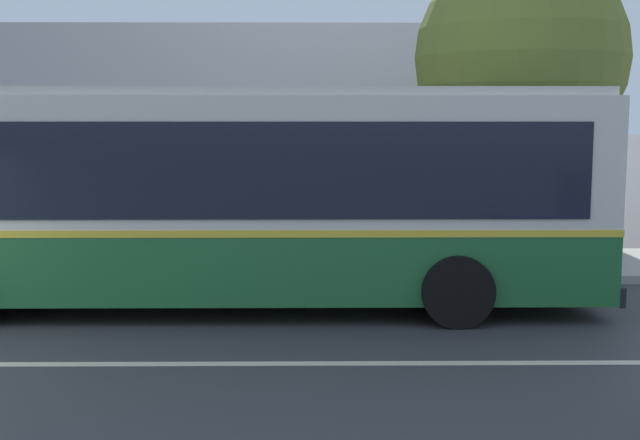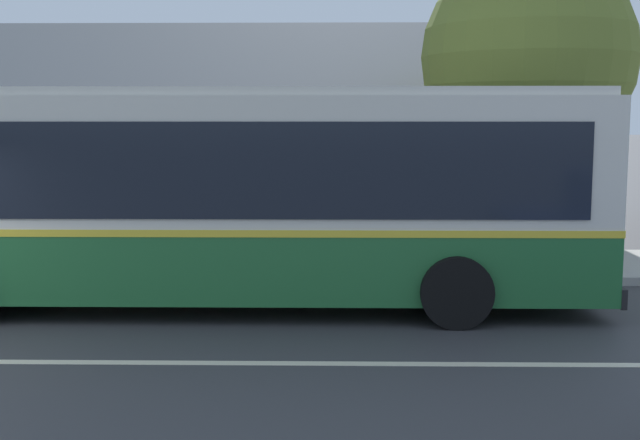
# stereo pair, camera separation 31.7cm
# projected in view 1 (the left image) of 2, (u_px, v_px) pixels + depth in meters

# --- Properties ---
(sidewalk_far) EXTENTS (60.00, 3.00, 0.15)m
(sidewalk_far) POSITION_uv_depth(u_px,v_px,m) (33.00, 266.00, 15.25)
(sidewalk_far) COLOR #ADAAA3
(sidewalk_far) RESTS_ON ground
(community_building) EXTENTS (28.03, 8.59, 6.48)m
(community_building) POSITION_uv_depth(u_px,v_px,m) (40.00, 155.00, 22.04)
(community_building) COLOR tan
(community_building) RESTS_ON ground
(transit_bus) EXTENTS (11.88, 2.79, 3.28)m
(transit_bus) POSITION_uv_depth(u_px,v_px,m) (203.00, 192.00, 12.01)
(transit_bus) COLOR #236633
(transit_bus) RESTS_ON ground
(street_tree_primary) EXTENTS (4.21, 4.21, 6.16)m
(street_tree_primary) POSITION_uv_depth(u_px,v_px,m) (514.00, 67.00, 16.02)
(street_tree_primary) COLOR #4C3828
(street_tree_primary) RESTS_ON ground
(bus_stop_sign) EXTENTS (0.36, 0.07, 2.40)m
(bus_stop_sign) POSITION_uv_depth(u_px,v_px,m) (583.00, 188.00, 14.16)
(bus_stop_sign) COLOR gray
(bus_stop_sign) RESTS_ON sidewalk_far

